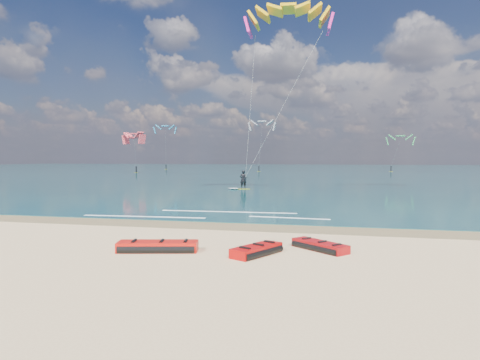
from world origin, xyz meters
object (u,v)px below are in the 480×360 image
object	(u,v)px
packed_kite_left	(158,251)
packed_kite_right	(257,255)
kitesurfer_main	(266,94)
packed_kite_mid	(320,250)

from	to	relation	value
packed_kite_left	packed_kite_right	xyz separation A→B (m)	(3.51, 0.24, 0.00)
packed_kite_right	kitesurfer_main	bearing A→B (deg)	36.41
kitesurfer_main	packed_kite_right	bearing A→B (deg)	-84.98
packed_kite_mid	packed_kite_left	bearing A→B (deg)	-123.82
packed_kite_left	packed_kite_mid	distance (m)	5.79
packed_kite_left	kitesurfer_main	size ratio (longest dim) A/B	0.17
packed_kite_left	packed_kite_mid	bearing A→B (deg)	2.02
packed_kite_right	kitesurfer_main	world-z (taller)	kitesurfer_main
packed_kite_mid	kitesurfer_main	bearing A→B (deg)	144.77
packed_kite_left	kitesurfer_main	world-z (taller)	kitesurfer_main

